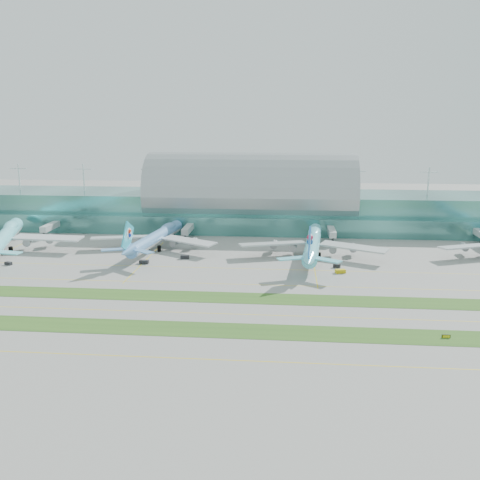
# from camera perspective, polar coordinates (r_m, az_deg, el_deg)

# --- Properties ---
(ground) EXTENTS (700.00, 700.00, 0.00)m
(ground) POSITION_cam_1_polar(r_m,az_deg,el_deg) (190.38, -1.45, -6.36)
(ground) COLOR gray
(ground) RESTS_ON ground
(terminal) EXTENTS (340.00, 69.10, 36.00)m
(terminal) POSITION_cam_1_polar(r_m,az_deg,el_deg) (311.77, 1.19, 3.98)
(terminal) COLOR #3D7A75
(terminal) RESTS_ON ground
(grass_strip_near) EXTENTS (420.00, 12.00, 0.08)m
(grass_strip_near) POSITION_cam_1_polar(r_m,az_deg,el_deg) (164.41, -2.56, -9.57)
(grass_strip_near) COLOR #2D591E
(grass_strip_near) RESTS_ON ground
(grass_strip_far) EXTENTS (420.00, 12.00, 0.08)m
(grass_strip_far) POSITION_cam_1_polar(r_m,az_deg,el_deg) (192.24, -1.38, -6.16)
(grass_strip_far) COLOR #2D591E
(grass_strip_far) RESTS_ON ground
(taxiline_a) EXTENTS (420.00, 0.35, 0.01)m
(taxiline_a) POSITION_cam_1_polar(r_m,az_deg,el_deg) (146.35, -3.60, -12.57)
(taxiline_a) COLOR yellow
(taxiline_a) RESTS_ON ground
(taxiline_b) EXTENTS (420.00, 0.35, 0.01)m
(taxiline_b) POSITION_cam_1_polar(r_m,az_deg,el_deg) (177.32, -1.96, -7.86)
(taxiline_b) COLOR yellow
(taxiline_b) RESTS_ON ground
(taxiline_c) EXTENTS (420.00, 0.35, 0.01)m
(taxiline_c) POSITION_cam_1_polar(r_m,az_deg,el_deg) (207.34, -0.89, -4.72)
(taxiline_c) COLOR yellow
(taxiline_c) RESTS_ON ground
(taxiline_d) EXTENTS (420.00, 0.35, 0.01)m
(taxiline_d) POSITION_cam_1_polar(r_m,az_deg,el_deg) (228.30, -0.33, -3.05)
(taxiline_d) COLOR yellow
(taxiline_d) RESTS_ON ground
(airliner_a) EXTENTS (70.88, 82.31, 23.29)m
(airliner_a) POSITION_cam_1_polar(r_m,az_deg,el_deg) (278.64, -23.87, 0.30)
(airliner_a) COLOR #6EE4F3
(airliner_a) RESTS_ON ground
(airliner_b) EXTENTS (63.89, 73.09, 20.14)m
(airliner_b) POSITION_cam_1_polar(r_m,az_deg,el_deg) (263.08, -8.91, 0.35)
(airliner_b) COLOR #6199D6
(airliner_b) RESTS_ON ground
(airliner_c) EXTENTS (67.99, 77.48, 21.31)m
(airliner_c) POSITION_cam_1_polar(r_m,az_deg,el_deg) (248.46, 7.77, -0.27)
(airliner_c) COLOR #6CDBEF
(airliner_c) RESTS_ON ground
(gse_b) EXTENTS (3.52, 2.61, 1.37)m
(gse_b) POSITION_cam_1_polar(r_m,az_deg,el_deg) (254.36, -23.48, -2.31)
(gse_b) COLOR black
(gse_b) RESTS_ON ground
(gse_c) EXTENTS (4.11, 2.14, 1.55)m
(gse_c) POSITION_cam_1_polar(r_m,az_deg,el_deg) (239.20, -10.20, -2.31)
(gse_c) COLOR black
(gse_c) RESTS_ON ground
(gse_d) EXTENTS (4.02, 2.20, 1.64)m
(gse_d) POSITION_cam_1_polar(r_m,az_deg,el_deg) (244.68, -5.90, -1.82)
(gse_d) COLOR black
(gse_d) RESTS_ON ground
(gse_e) EXTENTS (4.57, 3.23, 1.51)m
(gse_e) POSITION_cam_1_polar(r_m,az_deg,el_deg) (225.39, 10.65, -3.29)
(gse_e) COLOR #C6A60B
(gse_e) RESTS_ON ground
(gse_f) EXTENTS (3.32, 2.31, 1.56)m
(gse_f) POSITION_cam_1_polar(r_m,az_deg,el_deg) (233.04, 10.29, -2.73)
(gse_f) COLOR black
(gse_f) RESTS_ON ground
(taxiway_sign_east) EXTENTS (2.45, 0.32, 1.04)m
(taxiway_sign_east) POSITION_cam_1_polar(r_m,az_deg,el_deg) (169.71, 21.13, -9.57)
(taxiway_sign_east) COLOR black
(taxiway_sign_east) RESTS_ON ground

